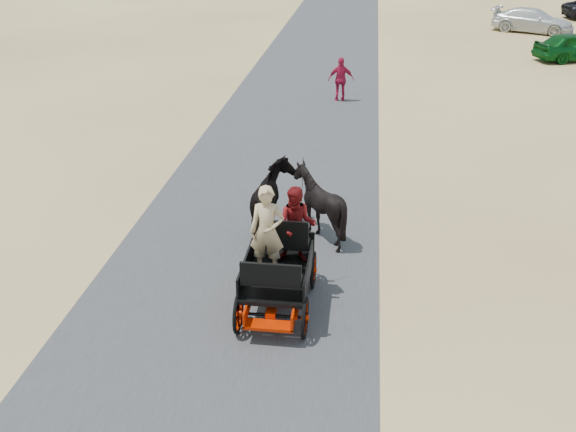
# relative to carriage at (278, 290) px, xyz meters

# --- Properties ---
(ground) EXTENTS (140.00, 140.00, 0.00)m
(ground) POSITION_rel_carriage_xyz_m (-1.01, -0.01, -0.36)
(ground) COLOR tan
(road) EXTENTS (6.00, 140.00, 0.01)m
(road) POSITION_rel_carriage_xyz_m (-1.01, -0.01, -0.35)
(road) COLOR #38383A
(road) RESTS_ON ground
(carriage) EXTENTS (1.30, 2.40, 0.72)m
(carriage) POSITION_rel_carriage_xyz_m (0.00, 0.00, 0.00)
(carriage) COLOR black
(carriage) RESTS_ON ground
(horse_left) EXTENTS (0.91, 2.01, 1.70)m
(horse_left) POSITION_rel_carriage_xyz_m (-0.55, 3.00, 0.49)
(horse_left) COLOR black
(horse_left) RESTS_ON ground
(horse_right) EXTENTS (1.37, 1.54, 1.70)m
(horse_right) POSITION_rel_carriage_xyz_m (0.55, 3.00, 0.49)
(horse_right) COLOR black
(horse_right) RESTS_ON ground
(driver_man) EXTENTS (0.66, 0.43, 1.80)m
(driver_man) POSITION_rel_carriage_xyz_m (-0.20, 0.05, 1.26)
(driver_man) COLOR tan
(driver_man) RESTS_ON carriage
(passenger_woman) EXTENTS (0.77, 0.60, 1.58)m
(passenger_woman) POSITION_rel_carriage_xyz_m (0.30, 0.60, 1.15)
(passenger_woman) COLOR #660C0F
(passenger_woman) RESTS_ON carriage
(pedestrian) EXTENTS (1.06, 0.55, 1.73)m
(pedestrian) POSITION_rel_carriage_xyz_m (0.46, 14.75, 0.50)
(pedestrian) COLOR #A21236
(pedestrian) RESTS_ON ground
(car_a) EXTENTS (4.40, 2.89, 1.39)m
(car_a) POSITION_rel_carriage_xyz_m (11.72, 23.48, 0.34)
(car_a) COLOR #0C4C19
(car_a) RESTS_ON ground
(car_c) EXTENTS (5.18, 3.79, 1.40)m
(car_c) POSITION_rel_carriage_xyz_m (11.28, 31.29, 0.34)
(car_c) COLOR silver
(car_c) RESTS_ON ground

